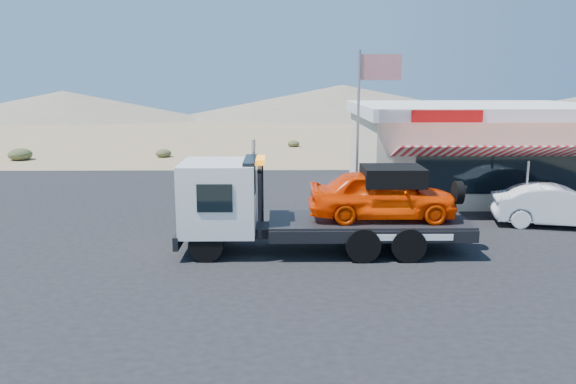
# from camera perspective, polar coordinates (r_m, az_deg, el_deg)

# --- Properties ---
(ground) EXTENTS (120.00, 120.00, 0.00)m
(ground) POSITION_cam_1_polar(r_m,az_deg,el_deg) (16.71, -7.27, -6.15)
(ground) COLOR #8E7351
(ground) RESTS_ON ground
(asphalt_lot) EXTENTS (32.00, 24.00, 0.02)m
(asphalt_lot) POSITION_cam_1_polar(r_m,az_deg,el_deg) (19.49, -0.43, -3.46)
(asphalt_lot) COLOR black
(asphalt_lot) RESTS_ON ground
(tow_truck) EXTENTS (8.32, 2.47, 2.78)m
(tow_truck) POSITION_cam_1_polar(r_m,az_deg,el_deg) (16.38, 2.84, -1.00)
(tow_truck) COLOR black
(tow_truck) RESTS_ON asphalt_lot
(white_sedan) EXTENTS (4.50, 2.39, 1.41)m
(white_sedan) POSITION_cam_1_polar(r_m,az_deg,el_deg) (21.40, 25.72, -1.29)
(white_sedan) COLOR silver
(white_sedan) RESTS_ON asphalt_lot
(jerky_store) EXTENTS (10.40, 9.97, 3.90)m
(jerky_store) POSITION_cam_1_polar(r_m,az_deg,el_deg) (26.43, 18.28, 4.29)
(jerky_store) COLOR beige
(jerky_store) RESTS_ON asphalt_lot
(flagpole) EXTENTS (1.55, 0.10, 6.00)m
(flagpole) POSITION_cam_1_polar(r_m,az_deg,el_deg) (20.59, 7.79, 7.84)
(flagpole) COLOR #99999E
(flagpole) RESTS_ON asphalt_lot
(distant_hills) EXTENTS (126.00, 48.00, 4.20)m
(distant_hills) POSITION_cam_1_polar(r_m,az_deg,el_deg) (71.99, -10.24, 8.80)
(distant_hills) COLOR #726B59
(distant_hills) RESTS_ON ground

